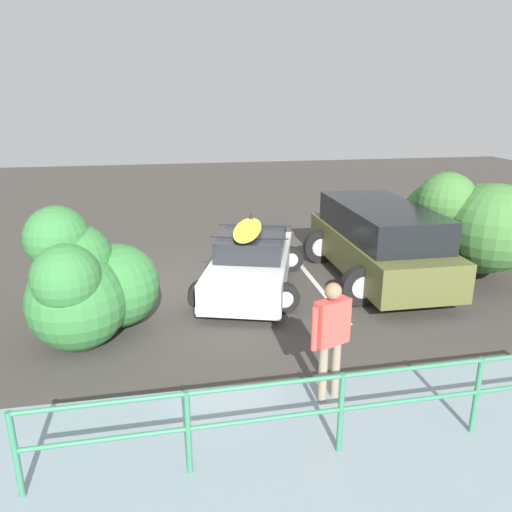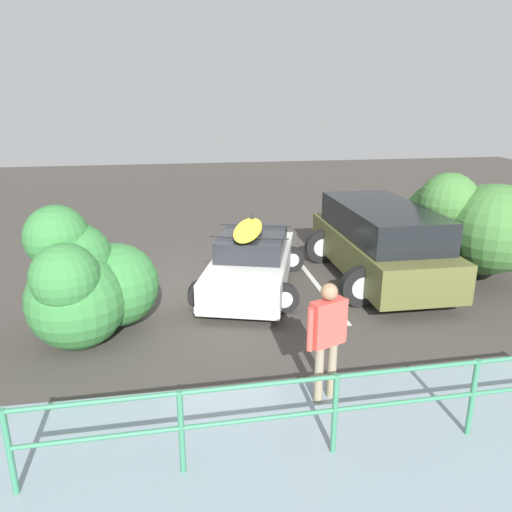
{
  "view_description": "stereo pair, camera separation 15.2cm",
  "coord_description": "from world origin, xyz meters",
  "px_view_note": "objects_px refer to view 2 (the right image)",
  "views": [
    {
      "loc": [
        1.11,
        10.53,
        4.17
      ],
      "look_at": [
        -0.68,
        0.73,
        0.95
      ],
      "focal_mm": 35.0,
      "sensor_mm": 36.0,
      "label": 1
    },
    {
      "loc": [
        0.96,
        10.56,
        4.17
      ],
      "look_at": [
        -0.68,
        0.73,
        0.95
      ],
      "focal_mm": 35.0,
      "sensor_mm": 36.0,
      "label": 2
    }
  ],
  "objects_px": {
    "suv_car": "(380,241)",
    "sedan_car": "(252,262)",
    "person_bystander": "(327,331)",
    "bush_near_left": "(85,283)",
    "bush_near_right": "(465,228)"
  },
  "relations": [
    {
      "from": "sedan_car",
      "to": "person_bystander",
      "type": "height_order",
      "value": "person_bystander"
    },
    {
      "from": "person_bystander",
      "to": "sedan_car",
      "type": "bearing_deg",
      "value": -85.64
    },
    {
      "from": "bush_near_left",
      "to": "bush_near_right",
      "type": "distance_m",
      "value": 8.55
    },
    {
      "from": "sedan_car",
      "to": "person_bystander",
      "type": "distance_m",
      "value": 4.53
    },
    {
      "from": "bush_near_left",
      "to": "suv_car",
      "type": "bearing_deg",
      "value": -162.62
    },
    {
      "from": "sedan_car",
      "to": "person_bystander",
      "type": "bearing_deg",
      "value": 94.36
    },
    {
      "from": "suv_car",
      "to": "bush_near_left",
      "type": "distance_m",
      "value": 6.59
    },
    {
      "from": "sedan_car",
      "to": "suv_car",
      "type": "distance_m",
      "value": 3.05
    },
    {
      "from": "suv_car",
      "to": "sedan_car",
      "type": "bearing_deg",
      "value": 0.87
    },
    {
      "from": "person_bystander",
      "to": "bush_near_left",
      "type": "xyz_separation_m",
      "value": [
        3.6,
        -2.57,
        -0.04
      ]
    },
    {
      "from": "sedan_car",
      "to": "person_bystander",
      "type": "xyz_separation_m",
      "value": [
        -0.34,
        4.5,
        0.46
      ]
    },
    {
      "from": "bush_near_left",
      "to": "bush_near_right",
      "type": "relative_size",
      "value": 0.78
    },
    {
      "from": "sedan_car",
      "to": "suv_car",
      "type": "height_order",
      "value": "suv_car"
    },
    {
      "from": "bush_near_left",
      "to": "bush_near_right",
      "type": "height_order",
      "value": "bush_near_right"
    },
    {
      "from": "sedan_car",
      "to": "suv_car",
      "type": "bearing_deg",
      "value": -179.13
    }
  ]
}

